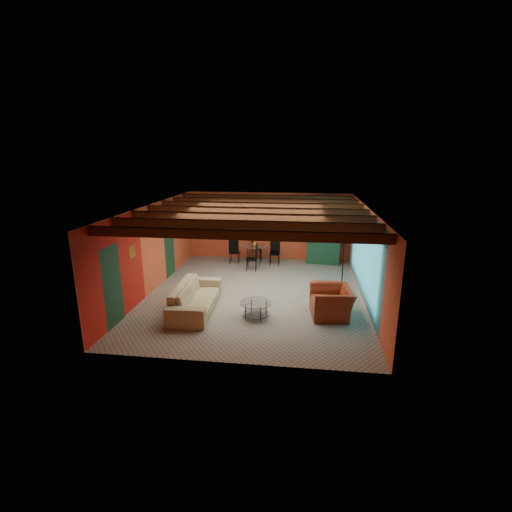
# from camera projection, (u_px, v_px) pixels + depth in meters

# --- Properties ---
(room) EXTENTS (6.52, 8.01, 2.71)m
(room) POSITION_uv_depth(u_px,v_px,m) (256.00, 218.00, 11.04)
(room) COLOR gray
(room) RESTS_ON ground
(sofa) EXTENTS (1.12, 2.60, 0.75)m
(sofa) POSITION_uv_depth(u_px,v_px,m) (196.00, 297.00, 10.29)
(sofa) COLOR #978B61
(sofa) RESTS_ON ground
(armchair) EXTENTS (1.17, 1.31, 0.78)m
(armchair) POSITION_uv_depth(u_px,v_px,m) (331.00, 302.00, 9.90)
(armchair) COLOR maroon
(armchair) RESTS_ON ground
(coffee_table) EXTENTS (1.01, 1.01, 0.43)m
(coffee_table) POSITION_uv_depth(u_px,v_px,m) (256.00, 309.00, 9.85)
(coffee_table) COLOR white
(coffee_table) RESTS_ON ground
(dining_table) EXTENTS (1.94, 1.94, 1.01)m
(dining_table) POSITION_uv_depth(u_px,v_px,m) (255.00, 251.00, 14.48)
(dining_table) COLOR silver
(dining_table) RESTS_ON ground
(armoire) EXTENTS (1.27, 0.71, 2.15)m
(armoire) POSITION_uv_depth(u_px,v_px,m) (323.00, 236.00, 14.54)
(armoire) COLOR brown
(armoire) RESTS_ON ground
(floor_lamp) EXTENTS (0.48, 0.48, 1.96)m
(floor_lamp) POSITION_uv_depth(u_px,v_px,m) (343.00, 263.00, 11.28)
(floor_lamp) COLOR black
(floor_lamp) RESTS_ON ground
(ceiling_fan) EXTENTS (1.50, 1.50, 0.44)m
(ceiling_fan) POSITION_uv_depth(u_px,v_px,m) (255.00, 218.00, 10.93)
(ceiling_fan) COLOR #472614
(ceiling_fan) RESTS_ON ceiling
(painting) EXTENTS (1.05, 0.03, 0.65)m
(painting) POSITION_uv_depth(u_px,v_px,m) (246.00, 219.00, 15.02)
(painting) COLOR black
(painting) RESTS_ON wall_back
(potted_plant) EXTENTS (0.51, 0.46, 0.52)m
(potted_plant) POSITION_uv_depth(u_px,v_px,m) (325.00, 202.00, 14.18)
(potted_plant) COLOR #26661E
(potted_plant) RESTS_ON armoire
(vase) EXTENTS (0.21, 0.21, 0.18)m
(vase) POSITION_uv_depth(u_px,v_px,m) (255.00, 237.00, 14.32)
(vase) COLOR orange
(vase) RESTS_ON dining_table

